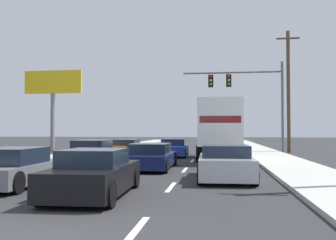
{
  "coord_description": "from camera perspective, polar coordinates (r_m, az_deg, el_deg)",
  "views": [
    {
      "loc": [
        3.12,
        -5.02,
        1.76
      ],
      "look_at": [
        0.6,
        13.86,
        2.32
      ],
      "focal_mm": 39.05,
      "sensor_mm": 36.0,
      "label": 1
    }
  ],
  "objects": [
    {
      "name": "sidewalk_right",
      "position": [
        25.33,
        15.67,
        -5.44
      ],
      "size": [
        2.8,
        80.0,
        0.14
      ],
      "primitive_type": "cube",
      "color": "#B2AFA8",
      "rests_on": "ground_plane"
    },
    {
      "name": "car_blue",
      "position": [
        25.01,
        0.91,
        -4.46
      ],
      "size": [
        1.95,
        4.26,
        1.2
      ],
      "color": "#1E389E",
      "rests_on": "ground_plane"
    },
    {
      "name": "ground_plane",
      "position": [
        30.23,
        1.66,
        -5.01
      ],
      "size": [
        140.0,
        140.0,
        0.0
      ],
      "primitive_type": "plane",
      "color": "#2B2B2D"
    },
    {
      "name": "traffic_signal_mast",
      "position": [
        29.52,
        11.35,
        4.98
      ],
      "size": [
        7.83,
        0.69,
        7.15
      ],
      "color": "#595B56",
      "rests_on": "ground_plane"
    },
    {
      "name": "car_maroon",
      "position": [
        19.19,
        -11.65,
        -5.15
      ],
      "size": [
        2.04,
        4.61,
        1.28
      ],
      "color": "maroon",
      "rests_on": "ground_plane"
    },
    {
      "name": "sidewalk_left",
      "position": [
        26.91,
        -13.77,
        -5.22
      ],
      "size": [
        2.8,
        80.0,
        0.14
      ],
      "primitive_type": "cube",
      "color": "#B2AFA8",
      "rests_on": "ground_plane"
    },
    {
      "name": "car_gray",
      "position": [
        12.74,
        -22.69,
        -6.94
      ],
      "size": [
        2.03,
        4.3,
        1.22
      ],
      "color": "slate",
      "rests_on": "ground_plane"
    },
    {
      "name": "car_orange",
      "position": [
        26.66,
        -6.36,
        -4.29
      ],
      "size": [
        1.97,
        4.76,
        1.14
      ],
      "color": "orange",
      "rests_on": "ground_plane"
    },
    {
      "name": "utility_pole_mid",
      "position": [
        30.88,
        18.28,
        4.5
      ],
      "size": [
        1.8,
        0.28,
        9.79
      ],
      "color": "brown",
      "rests_on": "ground_plane"
    },
    {
      "name": "box_truck",
      "position": [
        22.1,
        7.83,
        -1.13
      ],
      "size": [
        2.64,
        7.78,
        3.45
      ],
      "color": "white",
      "rests_on": "ground_plane"
    },
    {
      "name": "car_navy",
      "position": [
        16.9,
        -2.65,
        -5.78
      ],
      "size": [
        2.0,
        4.63,
        1.18
      ],
      "color": "#141E4C",
      "rests_on": "ground_plane"
    },
    {
      "name": "car_silver",
      "position": [
        13.38,
        8.92,
        -6.67
      ],
      "size": [
        2.02,
        4.08,
        1.25
      ],
      "color": "#B7BABF",
      "rests_on": "ground_plane"
    },
    {
      "name": "lane_markings",
      "position": [
        26.58,
        0.84,
        -5.46
      ],
      "size": [
        3.54,
        52.0,
        0.01
      ],
      "color": "silver",
      "rests_on": "ground_plane"
    },
    {
      "name": "roadside_billboard",
      "position": [
        32.13,
        -17.52,
        4.18
      ],
      "size": [
        4.97,
        0.36,
        6.8
      ],
      "color": "slate",
      "rests_on": "ground_plane"
    },
    {
      "name": "car_black",
      "position": [
        10.15,
        -11.41,
        -8.33
      ],
      "size": [
        1.93,
        4.14,
        1.26
      ],
      "color": "black",
      "rests_on": "ground_plane"
    }
  ]
}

